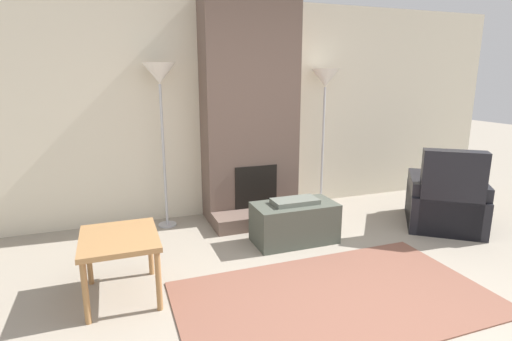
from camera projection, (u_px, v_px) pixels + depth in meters
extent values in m
plane|color=gray|center=(383.00, 341.00, 2.64)|extent=(24.00, 24.00, 0.00)
cube|color=beige|center=(243.00, 110.00, 4.99)|extent=(7.58, 0.06, 2.60)
cube|color=brown|center=(250.00, 111.00, 4.76)|extent=(1.13, 0.43, 2.60)
cube|color=brown|center=(261.00, 218.00, 4.68)|extent=(1.13, 0.36, 0.16)
cube|color=black|center=(256.00, 187.00, 4.77)|extent=(0.52, 0.02, 0.51)
cube|color=#474C42|center=(294.00, 223.00, 4.19)|extent=(0.86, 0.45, 0.42)
cube|color=#60665B|center=(295.00, 201.00, 4.13)|extent=(0.48, 0.25, 0.05)
cube|color=black|center=(444.00, 207.00, 4.68)|extent=(1.19, 1.21, 0.42)
cube|color=black|center=(451.00, 194.00, 4.28)|extent=(0.62, 0.54, 0.95)
cube|color=black|center=(474.00, 204.00, 4.57)|extent=(0.63, 0.76, 0.57)
cube|color=black|center=(416.00, 199.00, 4.75)|extent=(0.63, 0.76, 0.57)
cube|color=#9E7042|center=(119.00, 238.00, 3.07)|extent=(0.58, 0.67, 0.04)
cylinder|color=#9E7042|center=(86.00, 293.00, 2.78)|extent=(0.04, 0.04, 0.47)
cylinder|color=#9E7042|center=(159.00, 281.00, 2.95)|extent=(0.04, 0.04, 0.47)
cylinder|color=#9E7042|center=(89.00, 258.00, 3.32)|extent=(0.04, 0.04, 0.47)
cylinder|color=#9E7042|center=(150.00, 249.00, 3.49)|extent=(0.04, 0.04, 0.47)
cylinder|color=#ADADB2|center=(167.00, 224.00, 4.69)|extent=(0.21, 0.21, 0.02)
cylinder|color=#ADADB2|center=(164.00, 157.00, 4.50)|extent=(0.03, 0.03, 1.61)
cone|color=silver|center=(159.00, 73.00, 4.29)|extent=(0.36, 0.36, 0.22)
cylinder|color=#ADADB2|center=(320.00, 206.00, 5.37)|extent=(0.21, 0.21, 0.02)
cylinder|color=#ADADB2|center=(323.00, 148.00, 5.19)|extent=(0.03, 0.03, 1.56)
cone|color=silver|center=(325.00, 78.00, 4.98)|extent=(0.36, 0.36, 0.22)
cube|color=brown|center=(336.00, 298.00, 3.14)|extent=(2.47, 1.40, 0.01)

